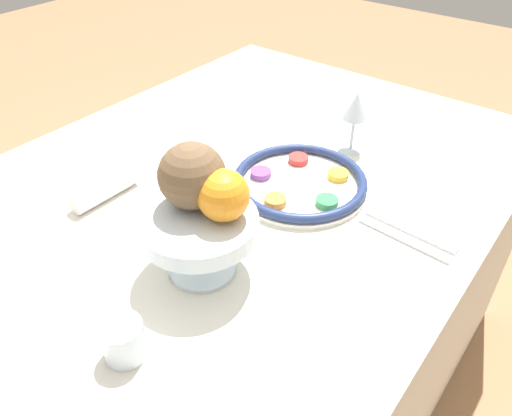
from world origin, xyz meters
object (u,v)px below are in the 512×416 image
object	(u,v)px
orange_fruit	(223,195)
coconut	(192,176)
seder_plate	(300,182)
napkin_roll	(104,190)
fruit_stand	(199,230)
wine_glass	(356,109)
cup_near	(124,340)

from	to	relation	value
orange_fruit	coconut	world-z (taller)	coconut
seder_plate	napkin_roll	world-z (taller)	napkin_roll
fruit_stand	coconut	bearing A→B (deg)	-128.41
napkin_roll	orange_fruit	bearing A→B (deg)	89.09
wine_glass	napkin_roll	distance (m)	0.57
seder_plate	wine_glass	world-z (taller)	wine_glass
seder_plate	fruit_stand	distance (m)	0.32
seder_plate	orange_fruit	xyz separation A→B (m)	(0.28, 0.04, 0.14)
napkin_roll	seder_plate	bearing A→B (deg)	132.90
seder_plate	fruit_stand	world-z (taller)	fruit_stand
seder_plate	orange_fruit	world-z (taller)	orange_fruit
coconut	wine_glass	bearing A→B (deg)	176.50
fruit_stand	coconut	world-z (taller)	coconut
wine_glass	orange_fruit	xyz separation A→B (m)	(0.49, 0.03, 0.05)
wine_glass	orange_fruit	bearing A→B (deg)	3.64
orange_fruit	coconut	xyz separation A→B (m)	(0.00, -0.06, 0.01)
orange_fruit	seder_plate	bearing A→B (deg)	-172.48
orange_fruit	coconut	distance (m)	0.06
wine_glass	cup_near	bearing A→B (deg)	2.47
orange_fruit	napkin_roll	world-z (taller)	orange_fruit
wine_glass	fruit_stand	distance (m)	0.51
wine_glass	cup_near	size ratio (longest dim) A/B	2.29
fruit_stand	napkin_roll	xyz separation A→B (m)	(-0.03, -0.30, -0.07)
fruit_stand	seder_plate	bearing A→B (deg)	-178.96
wine_glass	coconut	world-z (taller)	coconut
seder_plate	fruit_stand	bearing A→B (deg)	1.04
coconut	cup_near	bearing A→B (deg)	15.52
fruit_stand	napkin_roll	bearing A→B (deg)	-96.24
wine_glass	coconut	bearing A→B (deg)	-3.50
seder_plate	orange_fruit	bearing A→B (deg)	7.52
orange_fruit	coconut	bearing A→B (deg)	-86.27
seder_plate	napkin_roll	distance (m)	0.40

